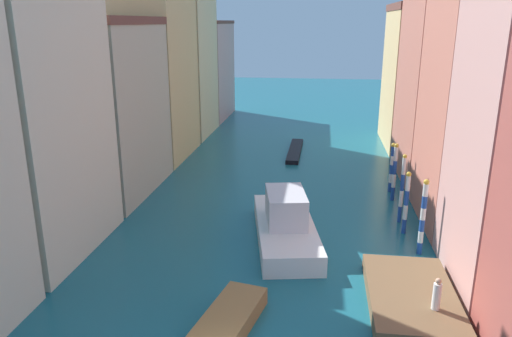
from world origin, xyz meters
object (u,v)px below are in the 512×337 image
object	(u,v)px
mooring_pole_2	(402,188)
mooring_pole_1	(406,202)
mooring_pole_0	(423,216)
gondola_black	(295,151)
vaporetto_white	(285,224)
waterfront_dock	(411,298)
motorboat_0	(228,321)
mooring_pole_4	(392,167)
person_on_dock	(437,295)
mooring_pole_3	(394,172)

from	to	relation	value
mooring_pole_2	mooring_pole_1	bearing A→B (deg)	-89.61
mooring_pole_1	mooring_pole_2	size ratio (longest dim) A/B	0.87
mooring_pole_0	mooring_pole_1	size ratio (longest dim) A/B	1.11
mooring_pole_0	gondola_black	distance (m)	23.18
mooring_pole_0	vaporetto_white	xyz separation A→B (m)	(-7.77, 0.85, -1.26)
mooring_pole_1	gondola_black	size ratio (longest dim) A/B	0.45
waterfront_dock	motorboat_0	xyz separation A→B (m)	(-8.15, -3.05, 0.03)
waterfront_dock	mooring_pole_4	size ratio (longest dim) A/B	1.80
mooring_pole_0	mooring_pole_4	bearing A→B (deg)	91.63
waterfront_dock	vaporetto_white	size ratio (longest dim) A/B	0.70
mooring_pole_2	mooring_pole_4	world-z (taller)	mooring_pole_2
mooring_pole_4	mooring_pole_0	bearing A→B (deg)	-88.37
mooring_pole_0	mooring_pole_1	bearing A→B (deg)	99.25
waterfront_dock	mooring_pole_0	bearing A→B (deg)	76.08
mooring_pole_0	mooring_pole_4	world-z (taller)	mooring_pole_0
mooring_pole_2	motorboat_0	xyz separation A→B (m)	(-9.05, -13.17, -1.97)
person_on_dock	mooring_pole_3	xyz separation A→B (m)	(0.23, 15.71, 0.78)
person_on_dock	waterfront_dock	bearing A→B (deg)	117.63
person_on_dock	gondola_black	bearing A→B (deg)	105.23
waterfront_dock	mooring_pole_3	world-z (taller)	mooring_pole_3
waterfront_dock	gondola_black	xyz separation A→B (m)	(-7.00, 27.03, -0.17)
motorboat_0	mooring_pole_1	bearing A→B (deg)	51.42
person_on_dock	vaporetto_white	size ratio (longest dim) A/B	0.15
mooring_pole_1	mooring_pole_3	distance (m)	5.98
mooring_pole_0	gondola_black	world-z (taller)	mooring_pole_0
mooring_pole_3	mooring_pole_4	bearing A→B (deg)	87.74
gondola_black	motorboat_0	xyz separation A→B (m)	(-1.15, -30.08, 0.20)
waterfront_dock	mooring_pole_0	world-z (taller)	mooring_pole_0
mooring_pole_1	mooring_pole_2	distance (m)	1.83
mooring_pole_2	vaporetto_white	distance (m)	8.32
vaporetto_white	gondola_black	size ratio (longest dim) A/B	1.12
vaporetto_white	motorboat_0	xyz separation A→B (m)	(-1.75, -9.41, -0.63)
vaporetto_white	motorboat_0	world-z (taller)	vaporetto_white
waterfront_dock	motorboat_0	distance (m)	8.70
mooring_pole_0	motorboat_0	world-z (taller)	mooring_pole_0
waterfront_dock	mooring_pole_1	bearing A→B (deg)	83.75
waterfront_dock	mooring_pole_3	size ratio (longest dim) A/B	1.61
mooring_pole_2	mooring_pole_3	world-z (taller)	mooring_pole_2
person_on_dock	mooring_pole_2	distance (m)	11.58
mooring_pole_1	mooring_pole_4	xyz separation A→B (m)	(0.15, 7.98, -0.07)
vaporetto_white	motorboat_0	size ratio (longest dim) A/B	1.87
waterfront_dock	motorboat_0	bearing A→B (deg)	-159.51
waterfront_dock	mooring_pole_0	size ratio (longest dim) A/B	1.56
mooring_pole_1	person_on_dock	bearing A→B (deg)	-90.96
mooring_pole_2	motorboat_0	bearing A→B (deg)	-124.51
waterfront_dock	gondola_black	bearing A→B (deg)	104.52
mooring_pole_4	vaporetto_white	size ratio (longest dim) A/B	0.39
person_on_dock	mooring_pole_1	size ratio (longest dim) A/B	0.37
person_on_dock	motorboat_0	size ratio (longest dim) A/B	0.28
mooring_pole_3	gondola_black	distance (m)	15.17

